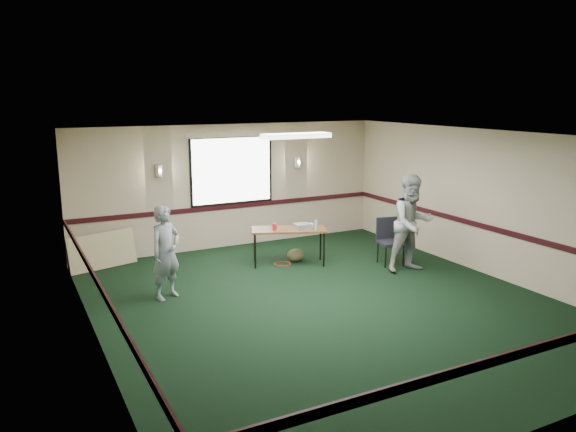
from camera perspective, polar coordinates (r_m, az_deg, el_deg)
name	(u,v)px	position (r m, az deg, el deg)	size (l,w,h in m)	color
ground	(325,303)	(9.24, 3.73, -8.83)	(8.00, 8.00, 0.00)	black
room_shell	(268,188)	(10.64, -2.03, 2.84)	(8.00, 8.02, 8.00)	tan
folding_table	(289,231)	(11.07, 0.07, -1.56)	(1.57, 1.09, 0.73)	brown
projector	(302,226)	(11.05, 1.46, -1.04)	(0.30, 0.25, 0.10)	gray
game_console	(308,225)	(11.27, 2.05, -0.91)	(0.20, 0.16, 0.05)	silver
red_cup	(275,227)	(10.92, -1.37, -1.12)	(0.09, 0.09, 0.13)	red
water_bottle	(316,225)	(11.01, 2.84, -0.88)	(0.06, 0.06, 0.19)	#82B5D4
duffel_bag	(296,255)	(11.39, 0.80, -4.00)	(0.37, 0.28, 0.26)	#4B472B
cable_coil	(282,264)	(11.24, -0.56, -4.88)	(0.34, 0.34, 0.02)	#B52816
folded_table	(102,251)	(11.49, -18.35, -3.39)	(1.35, 0.06, 0.70)	tan
conference_chair	(389,237)	(11.35, 10.23, -2.13)	(0.54, 0.55, 0.92)	black
person_left	(166,252)	(9.44, -12.31, -3.64)	(0.57, 0.37, 1.56)	#39597E
person_right	(412,223)	(10.86, 12.50, -0.75)	(0.91, 0.71, 1.86)	#7FA8C7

